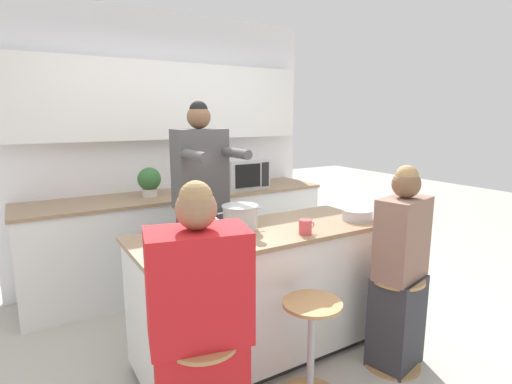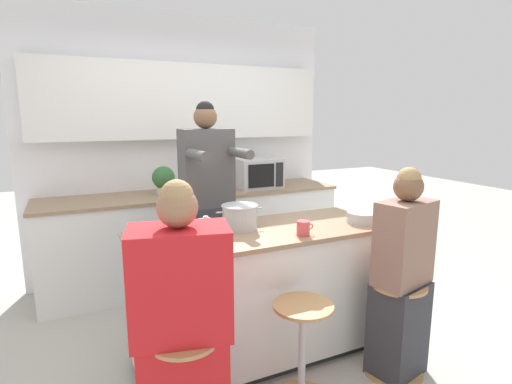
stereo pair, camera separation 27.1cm
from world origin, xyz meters
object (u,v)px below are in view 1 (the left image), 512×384
(person_cooking, at_px, (202,217))
(banana_bunch, at_px, (175,251))
(microwave, at_px, (242,173))
(kitchen_island, at_px, (261,293))
(person_wrapped_blanket, at_px, (200,333))
(bar_stool_rightmost, at_px, (395,320))
(fruit_bowl, at_px, (189,237))
(cooking_pot, at_px, (240,217))
(juice_carton, at_px, (214,236))
(coffee_cup_near, at_px, (305,227))
(person_seated_near, at_px, (400,277))
(bar_stool_center, at_px, (311,350))
(potted_plant, at_px, (149,181))

(person_cooking, bearing_deg, banana_bunch, -123.89)
(person_cooking, bearing_deg, microwave, 42.84)
(microwave, bearing_deg, kitchen_island, -114.64)
(banana_bunch, distance_m, microwave, 2.11)
(person_wrapped_blanket, bearing_deg, banana_bunch, 98.60)
(bar_stool_rightmost, relative_size, banana_bunch, 3.98)
(kitchen_island, xyz_separation_m, fruit_bowl, (-0.52, 0.01, 0.48))
(cooking_pot, relative_size, juice_carton, 1.66)
(fruit_bowl, height_order, microwave, microwave)
(person_cooking, height_order, coffee_cup_near, person_cooking)
(coffee_cup_near, bearing_deg, person_wrapped_blanket, -159.10)
(bar_stool_rightmost, bearing_deg, banana_bunch, 163.70)
(person_wrapped_blanket, distance_m, person_seated_near, 1.43)
(bar_stool_center, relative_size, bar_stool_rightmost, 1.00)
(bar_stool_center, bearing_deg, person_cooking, 97.37)
(coffee_cup_near, relative_size, juice_carton, 0.58)
(person_wrapped_blanket, bearing_deg, bar_stool_center, 14.50)
(cooking_pot, relative_size, microwave, 0.72)
(fruit_bowl, height_order, juice_carton, juice_carton)
(coffee_cup_near, xyz_separation_m, microwave, (0.47, 1.68, 0.11))
(kitchen_island, relative_size, juice_carton, 8.66)
(person_cooking, relative_size, fruit_bowl, 8.70)
(person_seated_near, height_order, coffee_cup_near, person_seated_near)
(bar_stool_center, bearing_deg, bar_stool_rightmost, -1.64)
(bar_stool_rightmost, bearing_deg, person_seated_near, 5.45)
(bar_stool_rightmost, bearing_deg, cooking_pot, 140.79)
(banana_bunch, relative_size, microwave, 0.34)
(cooking_pot, bearing_deg, bar_stool_center, -80.05)
(juice_carton, relative_size, potted_plant, 0.73)
(bar_stool_center, distance_m, cooking_pot, 0.94)
(potted_plant, bearing_deg, juice_carton, -94.82)
(bar_stool_center, relative_size, person_seated_near, 0.46)
(bar_stool_rightmost, height_order, banana_bunch, banana_bunch)
(person_seated_near, bearing_deg, coffee_cup_near, 133.50)
(kitchen_island, height_order, microwave, microwave)
(bar_stool_center, xyz_separation_m, cooking_pot, (-0.11, 0.65, 0.68))
(bar_stool_center, distance_m, microwave, 2.25)
(juice_carton, relative_size, microwave, 0.44)
(person_seated_near, height_order, banana_bunch, person_seated_near)
(kitchen_island, relative_size, person_cooking, 0.98)
(bar_stool_center, relative_size, juice_carton, 3.12)
(bar_stool_rightmost, relative_size, juice_carton, 3.12)
(person_cooking, height_order, banana_bunch, person_cooking)
(potted_plant, bearing_deg, person_cooking, -79.13)
(person_seated_near, xyz_separation_m, juice_carton, (-1.19, 0.33, 0.39))
(bar_stool_center, xyz_separation_m, banana_bunch, (-0.67, 0.38, 0.62))
(coffee_cup_near, bearing_deg, person_seated_near, -33.05)
(coffee_cup_near, bearing_deg, potted_plant, 106.64)
(juice_carton, bearing_deg, person_seated_near, -15.55)
(kitchen_island, xyz_separation_m, potted_plant, (-0.32, 1.49, 0.61))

